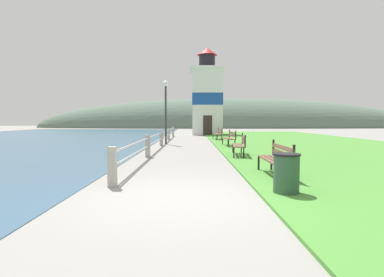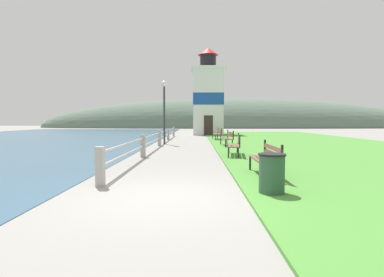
{
  "view_description": "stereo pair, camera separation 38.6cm",
  "coord_description": "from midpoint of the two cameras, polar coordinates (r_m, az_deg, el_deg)",
  "views": [
    {
      "loc": [
        0.28,
        -5.66,
        1.49
      ],
      "look_at": [
        0.36,
        14.08,
        0.3
      ],
      "focal_mm": 28.0,
      "sensor_mm": 36.0,
      "label": 1
    },
    {
      "loc": [
        0.67,
        -5.66,
        1.49
      ],
      "look_at": [
        0.36,
        14.08,
        0.3
      ],
      "focal_mm": 28.0,
      "sensor_mm": 36.0,
      "label": 2
    }
  ],
  "objects": [
    {
      "name": "lighthouse",
      "position": [
        31.64,
        3.4,
        7.82
      ],
      "size": [
        3.51,
        3.51,
        9.01
      ],
      "color": "white",
      "rests_on": "ground_plane"
    },
    {
      "name": "seawall_railing",
      "position": [
        17.59,
        -5.59,
        0.32
      ],
      "size": [
        0.18,
        21.77,
        0.9
      ],
      "color": "#A8A399",
      "rests_on": "ground_plane"
    },
    {
      "name": "ground_plane",
      "position": [
        5.87,
        -3.84,
        -11.26
      ],
      "size": [
        160.0,
        160.0,
        0.0
      ],
      "primitive_type": "plane",
      "color": "gray"
    },
    {
      "name": "grass_verge",
      "position": [
        20.3,
        21.47,
        -0.91
      ],
      "size": [
        12.0,
        39.86,
        0.06
      ],
      "color": "#4C8E38",
      "rests_on": "ground_plane"
    },
    {
      "name": "park_bench_far",
      "position": [
        17.07,
        7.48,
        0.23
      ],
      "size": [
        0.58,
        1.94,
        0.94
      ],
      "rotation": [
        0.0,
        0.0,
        3.2
      ],
      "color": "brown",
      "rests_on": "ground_plane"
    },
    {
      "name": "park_bench_midway",
      "position": [
        12.44,
        9.16,
        -0.98
      ],
      "size": [
        0.7,
        2.01,
        0.94
      ],
      "rotation": [
        0.0,
        0.0,
        3.03
      ],
      "color": "brown",
      "rests_on": "ground_plane"
    },
    {
      "name": "park_bench_near",
      "position": [
        8.02,
        15.39,
        -3.49
      ],
      "size": [
        0.5,
        1.88,
        0.94
      ],
      "rotation": [
        0.0,
        0.0,
        3.13
      ],
      "color": "brown",
      "rests_on": "ground_plane"
    },
    {
      "name": "trash_bin",
      "position": [
        6.2,
        16.69,
        -6.61
      ],
      "size": [
        0.54,
        0.54,
        0.84
      ],
      "color": "#2D5138",
      "rests_on": "ground_plane"
    },
    {
      "name": "park_bench_by_lighthouse",
      "position": [
        22.77,
        5.4,
        1.04
      ],
      "size": [
        0.57,
        2.01,
        0.94
      ],
      "rotation": [
        0.0,
        0.0,
        3.19
      ],
      "color": "brown",
      "rests_on": "ground_plane"
    },
    {
      "name": "distant_hillside",
      "position": [
        62.71,
        7.78,
        2.06
      ],
      "size": [
        80.0,
        16.0,
        12.0
      ],
      "color": "#566B5B",
      "rests_on": "ground_plane"
    },
    {
      "name": "lamp_post",
      "position": [
        18.88,
        -4.73,
        7.23
      ],
      "size": [
        0.36,
        0.36,
        3.96
      ],
      "color": "#333338",
      "rests_on": "ground_plane"
    }
  ]
}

